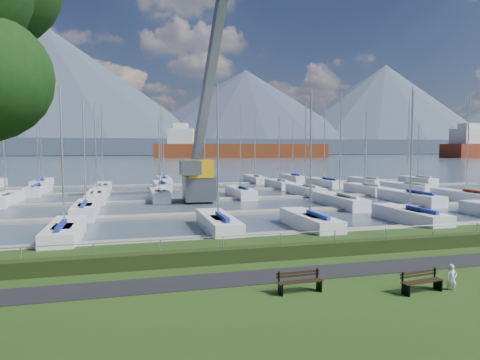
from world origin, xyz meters
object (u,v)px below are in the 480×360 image
object	(u,v)px
bench_left	(300,282)
person	(452,275)
crane	(201,149)
bench_right	(421,282)

from	to	relation	value
bench_left	person	xyz separation A→B (m)	(5.84, -1.22, 0.16)
bench_left	crane	distance (m)	31.58
bench_right	person	xyz separation A→B (m)	(1.32, -0.06, 0.16)
bench_left	person	distance (m)	5.96
person	bench_left	bearing A→B (deg)	176.00
person	crane	xyz separation A→B (m)	(-4.41, 32.38, 4.75)
bench_left	person	world-z (taller)	person
bench_left	crane	xyz separation A→B (m)	(1.43, 31.16, 4.91)
bench_left	crane	bearing A→B (deg)	85.49
bench_left	person	size ratio (longest dim) A/B	1.56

